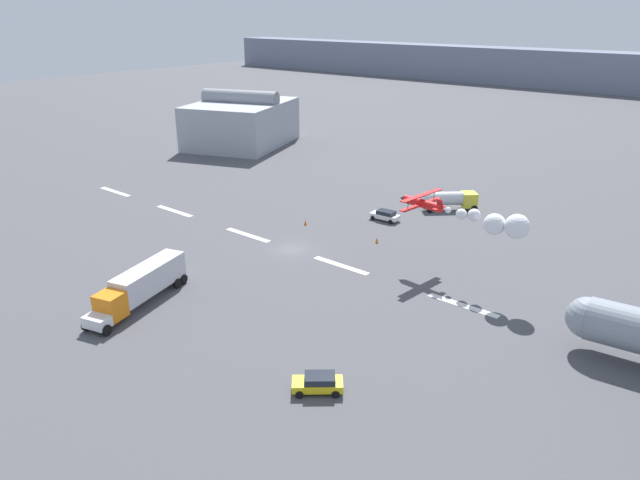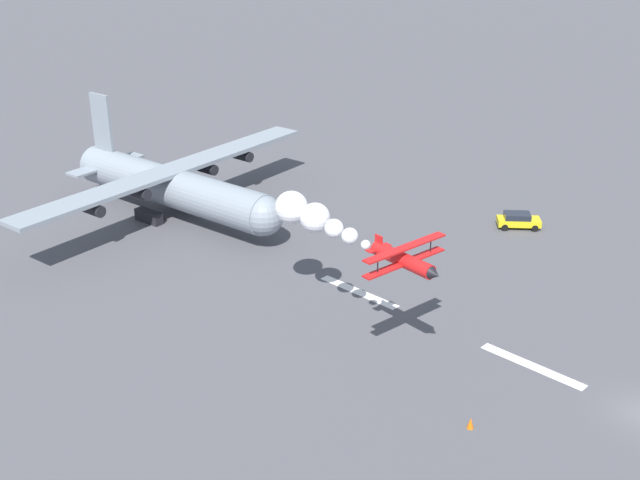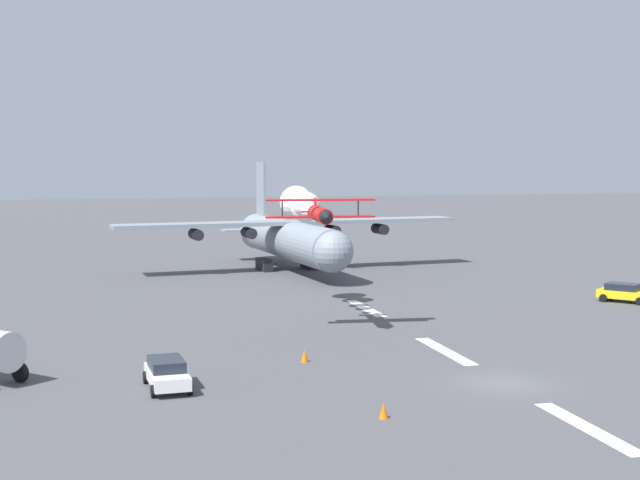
# 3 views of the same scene
# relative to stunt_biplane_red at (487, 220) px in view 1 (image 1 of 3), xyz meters

# --- Properties ---
(ground_plane) EXTENTS (440.00, 440.00, 0.00)m
(ground_plane) POSITION_rel_stunt_biplane_red_xyz_m (-23.81, -5.05, -8.05)
(ground_plane) COLOR #4C4C51
(ground_plane) RESTS_ON ground
(runway_stripe_0) EXTENTS (8.00, 0.90, 0.01)m
(runway_stripe_0) POSITION_rel_stunt_biplane_red_xyz_m (-64.37, -5.05, -8.04)
(runway_stripe_0) COLOR white
(runway_stripe_0) RESTS_ON ground
(runway_stripe_1) EXTENTS (8.00, 0.90, 0.01)m
(runway_stripe_1) POSITION_rel_stunt_biplane_red_xyz_m (-48.15, -5.05, -8.04)
(runway_stripe_1) COLOR white
(runway_stripe_1) RESTS_ON ground
(runway_stripe_2) EXTENTS (8.00, 0.90, 0.01)m
(runway_stripe_2) POSITION_rel_stunt_biplane_red_xyz_m (-31.92, -5.05, -8.04)
(runway_stripe_2) COLOR white
(runway_stripe_2) RESTS_ON ground
(runway_stripe_3) EXTENTS (8.00, 0.90, 0.01)m
(runway_stripe_3) POSITION_rel_stunt_biplane_red_xyz_m (-15.70, -5.05, -8.04)
(runway_stripe_3) COLOR white
(runway_stripe_3) RESTS_ON ground
(runway_stripe_4) EXTENTS (8.00, 0.90, 0.01)m
(runway_stripe_4) POSITION_rel_stunt_biplane_red_xyz_m (0.53, -5.05, -8.04)
(runway_stripe_4) COLOR white
(runway_stripe_4) RESTS_ON ground
(stunt_biplane_red) EXTENTS (16.41, 7.23, 2.72)m
(stunt_biplane_red) POSITION_rel_stunt_biplane_red_xyz_m (0.00, 0.00, 0.00)
(stunt_biplane_red) COLOR red
(semi_truck_orange) EXTENTS (6.45, 13.73, 3.70)m
(semi_truck_orange) POSITION_rel_stunt_biplane_red_xyz_m (-26.11, -26.16, -5.94)
(semi_truck_orange) COLOR silver
(semi_truck_orange) RESTS_ON ground
(fuel_tanker_truck) EXTENTS (7.67, 7.38, 2.90)m
(fuel_tanker_truck) POSITION_rel_stunt_biplane_red_xyz_m (-15.54, 22.59, -6.32)
(fuel_tanker_truck) COLOR yellow
(fuel_tanker_truck) RESTS_ON ground
(followme_car_yellow) EXTENTS (4.34, 4.05, 1.52)m
(followme_car_yellow) POSITION_rel_stunt_biplane_red_xyz_m (-1.81, -26.22, -7.24)
(followme_car_yellow) COLOR yellow
(followme_car_yellow) RESTS_ON ground
(airport_staff_sedan) EXTENTS (4.38, 2.24, 1.52)m
(airport_staff_sedan) POSITION_rel_stunt_biplane_red_xyz_m (-20.62, 12.05, -7.24)
(airport_staff_sedan) COLOR white
(airport_staff_sedan) RESTS_ON ground
(hangar_building) EXTENTS (25.89, 29.26, 12.27)m
(hangar_building) POSITION_rel_stunt_biplane_red_xyz_m (-74.73, 34.67, -2.98)
(hangar_building) COLOR #9EA3AD
(hangar_building) RESTS_ON ground
(traffic_cone_near) EXTENTS (0.44, 0.44, 0.75)m
(traffic_cone_near) POSITION_rel_stunt_biplane_red_xyz_m (-28.40, 3.08, -7.67)
(traffic_cone_near) COLOR orange
(traffic_cone_near) RESTS_ON ground
(traffic_cone_far) EXTENTS (0.44, 0.44, 0.75)m
(traffic_cone_far) POSITION_rel_stunt_biplane_red_xyz_m (-16.51, 3.89, -7.67)
(traffic_cone_far) COLOR orange
(traffic_cone_far) RESTS_ON ground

